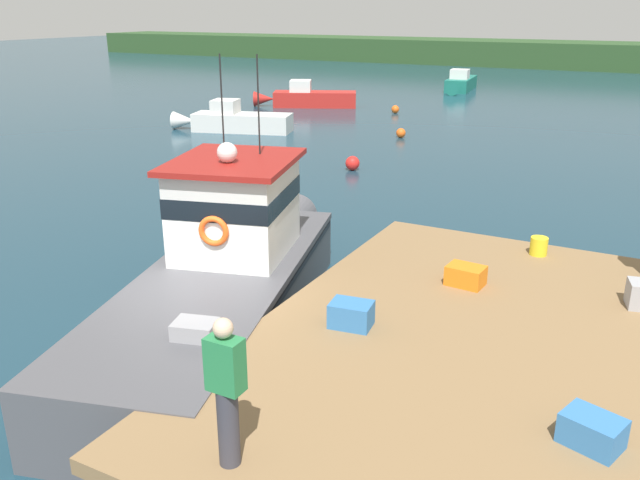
{
  "coord_description": "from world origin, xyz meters",
  "views": [
    {
      "loc": [
        6.72,
        -8.26,
        5.58
      ],
      "look_at": [
        1.2,
        2.16,
        1.4
      ],
      "focal_mm": 36.88,
      "sensor_mm": 36.0,
      "label": 1
    }
  ],
  "objects": [
    {
      "name": "crate_single_by_cleat",
      "position": [
        6.52,
        -1.75,
        1.37
      ],
      "size": [
        0.71,
        0.61,
        0.34
      ],
      "primitive_type": "cube",
      "rotation": [
        0.0,
        0.0,
        -0.32
      ],
      "color": "#3370B2",
      "rests_on": "dock"
    },
    {
      "name": "moored_boat_near_channel",
      "position": [
        -12.41,
        26.28,
        0.53
      ],
      "size": [
        5.99,
        3.67,
        1.54
      ],
      "color": "red",
      "rests_on": "ground"
    },
    {
      "name": "crate_stack_mid_dock",
      "position": [
        3.09,
        -0.44,
        1.38
      ],
      "size": [
        0.65,
        0.52,
        0.37
      ],
      "primitive_type": "cube",
      "rotation": [
        0.0,
        0.0,
        0.14
      ],
      "color": "#3370B2",
      "rests_on": "dock"
    },
    {
      "name": "mooring_buoy_spare_mooring",
      "position": [
        -3.91,
        19.62,
        0.21
      ],
      "size": [
        0.43,
        0.43,
        0.43
      ],
      "primitive_type": "sphere",
      "color": "#EA5B19",
      "rests_on": "ground"
    },
    {
      "name": "ground_plane",
      "position": [
        0.0,
        0.0,
        0.0
      ],
      "size": [
        200.0,
        200.0,
        0.0
      ],
      "primitive_type": "plane",
      "color": "#193847"
    },
    {
      "name": "bait_bucket",
      "position": [
        4.94,
        3.85,
        1.37
      ],
      "size": [
        0.32,
        0.32,
        0.34
      ],
      "primitive_type": "cylinder",
      "color": "yellow",
      "rests_on": "dock"
    },
    {
      "name": "moored_boat_mid_harbor",
      "position": [
        -6.71,
        38.24,
        0.52
      ],
      "size": [
        2.06,
        6.04,
        1.51
      ],
      "color": "#196B5B",
      "rests_on": "ground"
    },
    {
      "name": "main_fishing_boat",
      "position": [
        0.05,
        0.7,
        1.01
      ],
      "size": [
        4.62,
        9.92,
        4.8
      ],
      "color": "#4C4C51",
      "rests_on": "ground"
    },
    {
      "name": "far_shoreline",
      "position": [
        0.0,
        62.0,
        1.2
      ],
      "size": [
        120.0,
        8.0,
        2.4
      ],
      "primitive_type": "cube",
      "color": "#284723",
      "rests_on": "ground"
    },
    {
      "name": "deckhand_further_back",
      "position": [
        3.31,
        -3.78,
        2.06
      ],
      "size": [
        0.36,
        0.22,
        1.63
      ],
      "color": "#383842",
      "rests_on": "dock"
    },
    {
      "name": "moored_boat_far_right",
      "position": [
        -11.54,
        17.48,
        0.51
      ],
      "size": [
        5.88,
        2.78,
        1.47
      ],
      "color": "silver",
      "rests_on": "ground"
    },
    {
      "name": "crate_stack_near_edge",
      "position": [
        4.13,
        1.82,
        1.37
      ],
      "size": [
        0.64,
        0.49,
        0.33
      ],
      "primitive_type": "cube",
      "rotation": [
        0.0,
        0.0,
        -0.09
      ],
      "color": "orange",
      "rests_on": "dock"
    },
    {
      "name": "dock",
      "position": [
        4.8,
        0.0,
        1.07
      ],
      "size": [
        6.0,
        9.0,
        1.2
      ],
      "color": "#4C3D2D",
      "rests_on": "ground"
    },
    {
      "name": "mooring_buoy_channel_marker",
      "position": [
        -6.86,
        26.34,
        0.22
      ],
      "size": [
        0.43,
        0.43,
        0.43
      ],
      "primitive_type": "sphere",
      "color": "#EA5B19",
      "rests_on": "ground"
    },
    {
      "name": "mooring_buoy_outer",
      "position": [
        -3.16,
        12.9,
        0.26
      ],
      "size": [
        0.52,
        0.52,
        0.52
      ],
      "primitive_type": "sphere",
      "color": "red",
      "rests_on": "ground"
    }
  ]
}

